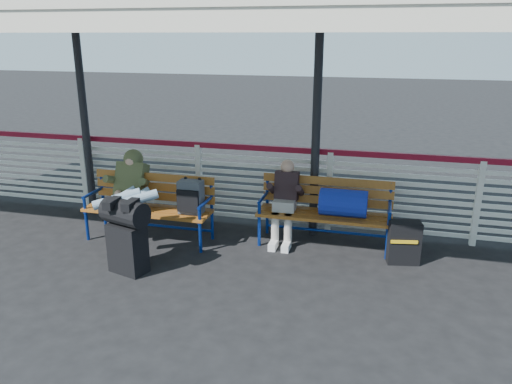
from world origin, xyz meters
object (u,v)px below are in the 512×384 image
(traveler_man, at_px, (127,195))
(companion_person, at_px, (285,201))
(luggage_stack, at_px, (126,233))
(suitcase_side, at_px, (404,242))
(bench_right, at_px, (335,204))
(bench_left, at_px, (162,200))

(traveler_man, bearing_deg, companion_person, 20.06)
(luggage_stack, height_order, traveler_man, traveler_man)
(traveler_man, relative_size, suitcase_side, 2.97)
(traveler_man, height_order, suitcase_side, traveler_man)
(bench_right, bearing_deg, luggage_stack, -148.77)
(bench_right, relative_size, traveler_man, 1.10)
(bench_left, xyz_separation_m, companion_person, (1.65, 0.38, 0.00))
(luggage_stack, height_order, companion_person, companion_person)
(luggage_stack, bearing_deg, traveler_man, 133.11)
(bench_right, bearing_deg, traveler_man, -164.76)
(luggage_stack, relative_size, bench_left, 0.51)
(bench_left, bearing_deg, bench_right, 9.33)
(bench_left, relative_size, suitcase_side, 3.27)
(traveler_man, bearing_deg, luggage_stack, -63.30)
(companion_person, relative_size, suitcase_side, 2.08)
(bench_left, distance_m, bench_right, 2.37)
(traveler_man, distance_m, companion_person, 2.13)
(companion_person, bearing_deg, traveler_man, -159.94)
(luggage_stack, distance_m, bench_right, 2.74)
(bench_left, distance_m, suitcase_side, 3.27)
(bench_left, relative_size, traveler_man, 1.10)
(luggage_stack, height_order, suitcase_side, luggage_stack)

